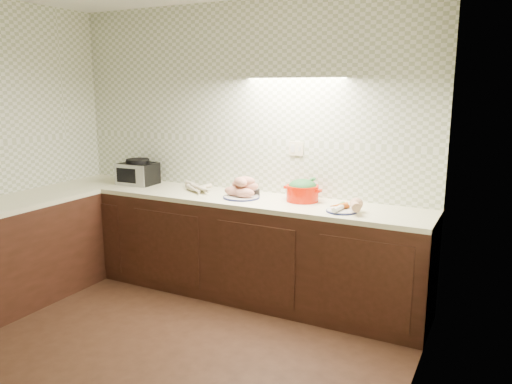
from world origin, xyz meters
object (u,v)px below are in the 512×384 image
at_px(toaster_oven, 138,172).
at_px(sweet_potato_plate, 242,189).
at_px(onion_bowl, 252,191).
at_px(veg_plate, 348,207).
at_px(parsnip_pile, 198,188).
at_px(dutch_oven, 302,190).

distance_m(toaster_oven, sweet_potato_plate, 1.23).
xyz_separation_m(onion_bowl, veg_plate, (0.95, -0.20, 0.00)).
distance_m(parsnip_pile, dutch_oven, 1.02).
xyz_separation_m(toaster_oven, onion_bowl, (1.25, 0.06, -0.08)).
bearing_deg(parsnip_pile, dutch_oven, 3.76).
bearing_deg(toaster_oven, sweet_potato_plate, -5.61).
height_order(toaster_oven, onion_bowl, toaster_oven).
distance_m(parsnip_pile, sweet_potato_plate, 0.50).
xyz_separation_m(sweet_potato_plate, onion_bowl, (0.02, 0.13, -0.04)).
bearing_deg(onion_bowl, parsnip_pile, -171.04).
distance_m(onion_bowl, dutch_oven, 0.50).
height_order(parsnip_pile, dutch_oven, dutch_oven).
distance_m(toaster_oven, onion_bowl, 1.25).
bearing_deg(veg_plate, toaster_oven, 176.36).
relative_size(sweet_potato_plate, veg_plate, 1.06).
bearing_deg(sweet_potato_plate, toaster_oven, 176.54).
relative_size(parsnip_pile, veg_plate, 1.20).
bearing_deg(toaster_oven, dutch_oven, -0.69).
relative_size(sweet_potato_plate, dutch_oven, 0.95).
bearing_deg(veg_plate, dutch_oven, 157.96).
bearing_deg(onion_bowl, dutch_oven, -1.82).
xyz_separation_m(toaster_oven, parsnip_pile, (0.72, -0.02, -0.08)).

